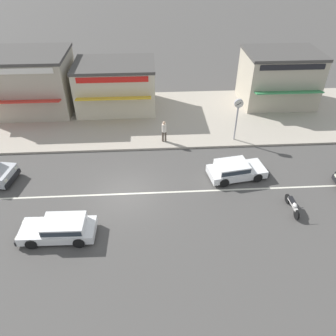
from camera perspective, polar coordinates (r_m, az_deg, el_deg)
name	(u,v)px	position (r m, az deg, el deg)	size (l,w,h in m)	color
ground_plane	(126,194)	(20.40, -7.36, -4.49)	(160.00, 160.00, 0.00)	#4C4947
lane_centre_stripe	(126,194)	(20.40, -7.36, -4.49)	(50.40, 0.14, 0.01)	silver
kerb_strip	(131,118)	(28.50, -6.49, 8.70)	(68.00, 10.00, 0.15)	#ADA393
hatchback_white_0	(235,169)	(21.65, 11.59, -0.24)	(3.98, 2.24, 1.10)	white
hatchback_white_1	(60,228)	(18.29, -18.26, -9.89)	(4.02, 1.82, 1.10)	white
motorcycle_1	(293,205)	(20.19, 20.88, -6.02)	(0.56, 1.91, 0.80)	black
street_clock	(238,110)	(24.47, 12.07, 9.86)	(0.64, 0.22, 3.31)	#9E9EA3
pedestrian_near_clock	(164,130)	(24.41, -0.68, 6.67)	(0.34, 0.34, 1.68)	#4C4238
shopfront_corner_warung	(279,77)	(31.74, 18.72, 14.72)	(6.38, 5.52, 4.58)	#B2A893
shopfront_mid_block	(116,86)	(29.54, -9.04, 13.99)	(6.78, 5.57, 4.00)	beige
shopfront_far_kios	(31,82)	(31.09, -22.79, 13.68)	(6.85, 6.25, 4.89)	#B2A893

